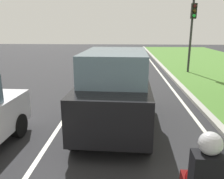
# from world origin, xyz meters

# --- Properties ---
(ground_plane) EXTENTS (60.00, 60.00, 0.00)m
(ground_plane) POSITION_xyz_m (0.00, 14.00, 0.00)
(ground_plane) COLOR #262628
(lane_line_center) EXTENTS (0.12, 32.00, 0.01)m
(lane_line_center) POSITION_xyz_m (-0.70, 14.00, 0.00)
(lane_line_center) COLOR silver
(lane_line_center) RESTS_ON ground
(lane_line_right_edge) EXTENTS (0.12, 32.00, 0.01)m
(lane_line_right_edge) POSITION_xyz_m (3.60, 14.00, 0.00)
(lane_line_right_edge) COLOR silver
(lane_line_right_edge) RESTS_ON ground
(curb_right) EXTENTS (0.24, 48.00, 0.12)m
(curb_right) POSITION_xyz_m (4.10, 14.00, 0.06)
(curb_right) COLOR #9E9B93
(curb_right) RESTS_ON ground
(car_suv_ahead) EXTENTS (2.11, 4.57, 2.28)m
(car_suv_ahead) POSITION_xyz_m (0.99, 9.16, 1.17)
(car_suv_ahead) COLOR black
(car_suv_ahead) RESTS_ON ground
(rider_person) EXTENTS (0.51, 0.41, 1.16)m
(rider_person) POSITION_xyz_m (2.26, 5.09, 1.19)
(rider_person) COLOR black
(rider_person) RESTS_ON ground
(traffic_light_near_right) EXTENTS (0.32, 0.50, 4.62)m
(traffic_light_near_right) POSITION_xyz_m (5.46, 17.84, 3.10)
(traffic_light_near_right) COLOR #2D2D2D
(traffic_light_near_right) RESTS_ON ground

